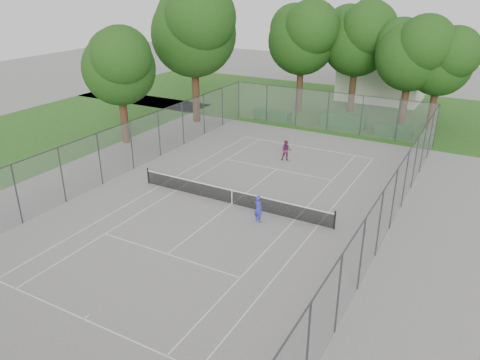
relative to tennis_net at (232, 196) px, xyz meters
The scene contains 17 objects.
ground 0.51m from the tennis_net, ahead, with size 120.00×120.00×0.00m, color slate.
grass_far 26.00m from the tennis_net, 90.00° to the left, with size 60.00×20.00×0.00m, color #224D16.
court_markings 0.50m from the tennis_net, ahead, with size 11.03×23.83×0.01m.
tennis_net is the anchor object (origin of this frame).
perimeter_fence 1.30m from the tennis_net, ahead, with size 18.08×34.08×3.52m.
tree_far_left 23.80m from the tennis_net, 102.19° to the left, with size 7.58×6.92×10.90m.
tree_far_midleft 25.23m from the tennis_net, 89.88° to the left, with size 7.54×6.89×10.84m.
tree_far_midright 22.96m from the tennis_net, 75.07° to the left, with size 6.94×6.34×9.98m.
tree_far_right 24.14m from the tennis_net, 69.98° to the left, with size 6.32×5.77×9.09m.
tree_side_back 19.89m from the tennis_net, 130.37° to the left, with size 8.72×7.96×12.54m.
tree_side_front 15.83m from the tennis_net, 156.61° to the left, with size 6.58×6.01×9.46m.
hedge_left 18.79m from the tennis_net, 107.98° to the left, with size 3.59×1.08×0.90m, color #174819.
hedge_mid 18.87m from the tennis_net, 87.26° to the left, with size 4.02×1.15×1.26m, color #174819.
hedge_right 19.19m from the tennis_net, 73.09° to the left, with size 3.15×1.15×0.94m, color #174819.
house 31.66m from the tennis_net, 87.75° to the left, with size 8.63×6.69×10.74m.
girl_player 2.68m from the tennis_net, 26.79° to the right, with size 0.58×0.38×1.60m, color #2E2EAE.
woman_player 8.33m from the tennis_net, 90.97° to the left, with size 0.76×0.59×1.57m, color #65214C.
Camera 1 is at (12.70, -21.92, 12.49)m, focal length 35.00 mm.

